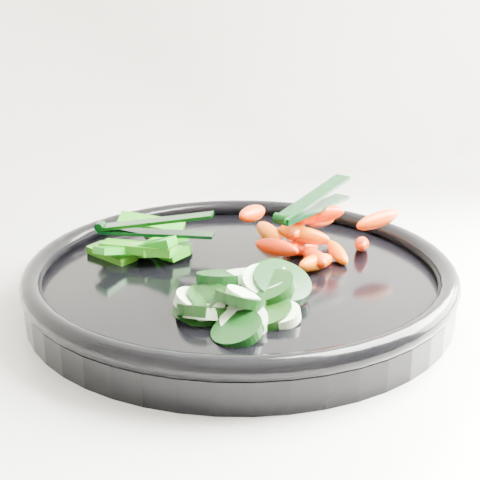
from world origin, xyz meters
TOP-DOWN VIEW (x-y plane):
  - veggie_tray at (0.38, 1.68)m, footprint 0.39×0.39m
  - cucumber_pile at (0.34, 1.62)m, footprint 0.13×0.12m
  - carrot_pile at (0.46, 1.69)m, footprint 0.14×0.13m
  - pepper_pile at (0.33, 1.77)m, footprint 0.11×0.12m
  - tong_carrot at (0.46, 1.69)m, footprint 0.11×0.06m
  - tong_pepper at (0.33, 1.77)m, footprint 0.10×0.08m

SIDE VIEW (x-z plane):
  - veggie_tray at x=0.38m, z-range 0.93..0.97m
  - cucumber_pile at x=0.34m, z-range 0.94..0.98m
  - pepper_pile at x=0.33m, z-range 0.95..0.98m
  - carrot_pile at x=0.46m, z-range 0.95..1.00m
  - tong_pepper at x=0.33m, z-range 0.97..0.99m
  - tong_carrot at x=0.46m, z-range 0.99..1.02m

